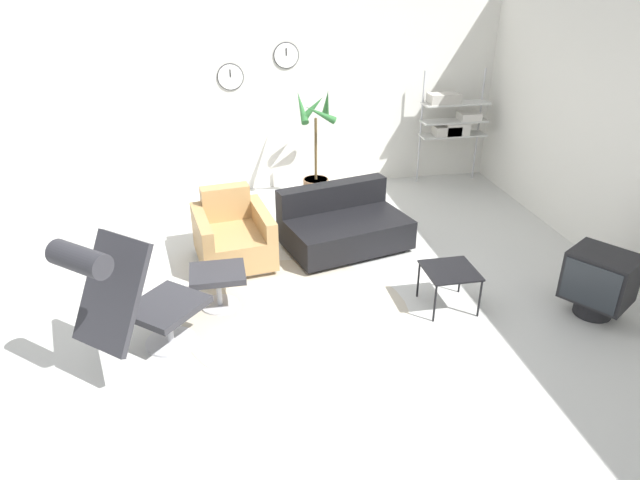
# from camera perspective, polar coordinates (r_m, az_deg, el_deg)

# --- Properties ---
(ground_plane) EXTENTS (12.00, 12.00, 0.00)m
(ground_plane) POSITION_cam_1_polar(r_m,az_deg,el_deg) (5.79, -0.65, -4.94)
(ground_plane) COLOR silver
(wall_back) EXTENTS (12.00, 0.09, 2.80)m
(wall_back) POSITION_cam_1_polar(r_m,az_deg,el_deg) (8.05, -4.67, 14.80)
(wall_back) COLOR silver
(wall_back) RESTS_ON ground_plane
(wall_right) EXTENTS (0.06, 12.00, 2.80)m
(wall_right) POSITION_cam_1_polar(r_m,az_deg,el_deg) (6.55, 28.41, 9.02)
(wall_right) COLOR silver
(wall_right) RESTS_ON ground_plane
(round_rug) EXTENTS (2.13, 2.13, 0.01)m
(round_rug) POSITION_cam_1_polar(r_m,az_deg,el_deg) (5.42, -2.32, -7.31)
(round_rug) COLOR #BCB29E
(round_rug) RESTS_ON ground_plane
(lounge_chair) EXTENTS (1.10, 1.16, 1.25)m
(lounge_chair) POSITION_cam_1_polar(r_m,az_deg,el_deg) (4.64, -18.69, -5.07)
(lounge_chair) COLOR #BCBCC1
(lounge_chair) RESTS_ON ground_plane
(ottoman) EXTENTS (0.51, 0.44, 0.39)m
(ottoman) POSITION_cam_1_polar(r_m,az_deg,el_deg) (5.46, -10.17, -3.89)
(ottoman) COLOR #BCBCC1
(ottoman) RESTS_ON ground_plane
(armchair_red) EXTENTS (0.89, 0.99, 0.77)m
(armchair_red) POSITION_cam_1_polar(r_m,az_deg,el_deg) (6.25, -8.70, 0.20)
(armchair_red) COLOR silver
(armchair_red) RESTS_ON ground_plane
(couch_low) EXTENTS (1.52, 1.19, 0.68)m
(couch_low) POSITION_cam_1_polar(r_m,az_deg,el_deg) (6.53, 2.34, 1.32)
(couch_low) COLOR black
(couch_low) RESTS_ON ground_plane
(side_table) EXTENTS (0.48, 0.48, 0.40)m
(side_table) POSITION_cam_1_polar(r_m,az_deg,el_deg) (5.47, 12.88, -3.23)
(side_table) COLOR black
(side_table) RESTS_ON ground_plane
(crt_television) EXTENTS (0.69, 0.72, 0.63)m
(crt_television) POSITION_cam_1_polar(r_m,az_deg,el_deg) (5.82, 26.16, -3.71)
(crt_television) COLOR black
(crt_television) RESTS_ON ground_plane
(potted_plant) EXTENTS (0.50, 0.48, 1.53)m
(potted_plant) POSITION_cam_1_polar(r_m,az_deg,el_deg) (7.83, -0.43, 7.88)
(potted_plant) COLOR brown
(potted_plant) RESTS_ON ground_plane
(shelf_unit) EXTENTS (0.95, 0.28, 1.62)m
(shelf_unit) POSITION_cam_1_polar(r_m,az_deg,el_deg) (8.47, 13.12, 11.69)
(shelf_unit) COLOR #BCBCC1
(shelf_unit) RESTS_ON ground_plane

